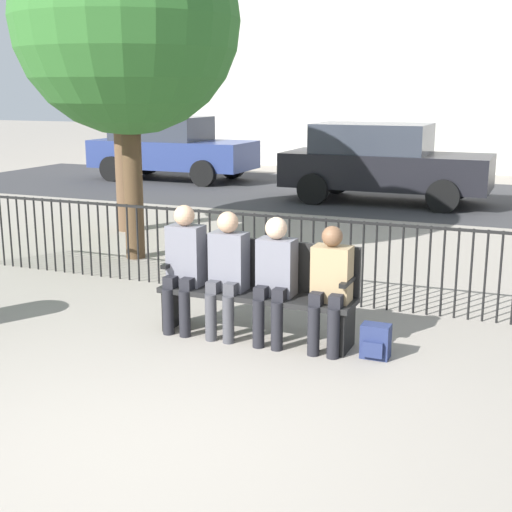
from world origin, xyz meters
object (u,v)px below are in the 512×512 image
Objects in this scene: park_bench at (259,285)px; seated_person_2 at (275,274)px; backpack at (375,342)px; parked_car_2 at (170,147)px; seated_person_3 at (330,283)px; tree_0 at (127,20)px; tree_1 at (121,42)px; parked_car_1 at (382,162)px; seated_person_1 at (227,268)px; seated_person_0 at (184,262)px.

seated_person_2 reaches higher than park_bench.
parked_car_2 is (-7.90, 10.44, 0.69)m from backpack.
seated_person_3 is at bearing 176.77° from backpack.
tree_0 is at bearing 140.99° from seated_person_2.
tree_0 is 2.06m from tree_1.
parked_car_2 is at bearing 113.34° from tree_1.
parked_car_2 reaches higher than seated_person_3.
park_bench is 0.42× the size of tree_1.
tree_0 reaches higher than parked_car_1.
seated_person_0 is at bearing 179.77° from seated_person_1.
seated_person_0 is 4.08m from tree_0.
parked_car_1 is (-0.07, 8.79, 0.16)m from seated_person_0.
tree_0 reaches higher than park_bench.
park_bench is 0.40× the size of tree_0.
park_bench is at bearing -56.80° from parked_car_2.
tree_0 is (-2.83, 2.33, 2.69)m from park_bench.
tree_0 is at bearing 148.11° from backpack.
seated_person_2 reaches higher than seated_person_3.
tree_0 is (-2.10, 2.46, 2.50)m from seated_person_0.
seated_person_0 is 0.94m from seated_person_2.
backpack is (1.17, -0.16, -0.35)m from park_bench.
park_bench is at bearing -84.71° from parked_car_1.
parked_car_1 and parked_car_2 have the same top height.
seated_person_3 is at bearing -10.33° from park_bench.
parked_car_1 is at bearing 95.29° from park_bench.
parked_car_2 is at bearing 123.66° from seated_person_2.
park_bench is 0.29m from seated_person_2.
tree_0 reaches higher than seated_person_2.
parked_car_2 is at bearing 125.62° from seated_person_3.
tree_0 is at bearing -63.89° from parked_car_2.
parked_car_1 is (3.22, 4.66, -2.20)m from tree_1.
seated_person_1 is 0.27× the size of tree_1.
park_bench is 0.76m from seated_person_3.
seated_person_2 is 0.53m from seated_person_3.
seated_person_1 is at bearing 179.79° from seated_person_3.
seated_person_0 is at bearing 179.82° from seated_person_2.
tree_1 is at bearing -124.62° from parked_car_1.
seated_person_1 is (-0.28, -0.13, 0.17)m from park_bench.
parked_car_2 is (-3.90, 7.95, -2.34)m from tree_0.
tree_0 is at bearing 130.49° from seated_person_0.
seated_person_2 is 1.09m from backpack.
park_bench is at bearing 25.27° from seated_person_1.
seated_person_0 reaches higher than park_bench.
backpack is at bearing -1.12° from seated_person_1.
tree_1 is at bearing 125.38° from tree_0.
seated_person_3 is 12.82m from parked_car_2.
tree_0 is (-4.00, 2.49, 3.03)m from backpack.
park_bench is at bearing -44.88° from tree_1.
seated_person_2 is 6.37m from tree_1.
seated_person_3 is at bearing -54.38° from parked_car_2.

